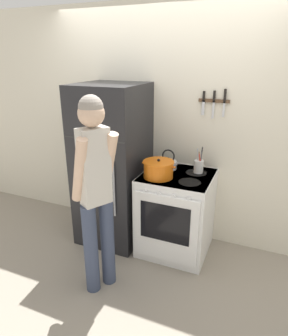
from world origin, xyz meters
TOP-DOWN VIEW (x-y plane):
  - ground_plane at (0.00, 0.00)m, footprint 14.00×14.00m
  - wall_back at (0.00, 0.03)m, footprint 10.00×0.06m
  - refrigerator at (-0.44, -0.36)m, footprint 0.69×0.74m
  - stove_range at (0.30, -0.37)m, footprint 0.71×0.72m
  - dutch_oven_pot at (0.14, -0.47)m, footprint 0.35×0.31m
  - tea_kettle at (0.15, -0.20)m, footprint 0.23×0.18m
  - utensil_jar at (0.48, -0.20)m, footprint 0.10×0.10m
  - person at (-0.16, -1.16)m, footprint 0.40×0.43m
  - wall_knife_strip at (0.55, -0.02)m, footprint 0.31×0.03m

SIDE VIEW (x-z plane):
  - ground_plane at x=0.00m, z-range 0.00..0.00m
  - stove_range at x=0.30m, z-range 0.01..0.89m
  - refrigerator at x=-0.44m, z-range 0.00..1.76m
  - tea_kettle at x=0.15m, z-range 0.83..1.05m
  - utensil_jar at x=0.48m, z-range 0.82..1.09m
  - dutch_oven_pot at x=0.14m, z-range 0.87..1.06m
  - person at x=-0.16m, z-range 0.12..1.87m
  - wall_back at x=0.00m, z-range 0.00..2.55m
  - wall_knife_strip at x=0.55m, z-range 1.45..1.75m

